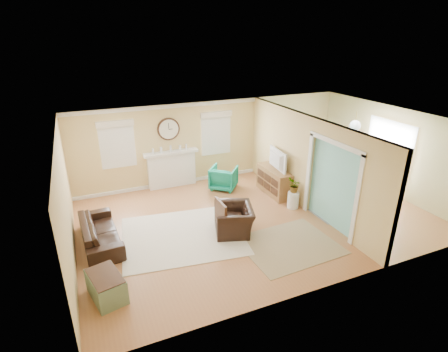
{
  "coord_description": "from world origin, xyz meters",
  "views": [
    {
      "loc": [
        -4.02,
        -7.23,
        4.58
      ],
      "look_at": [
        -0.8,
        0.3,
        1.2
      ],
      "focal_mm": 28.0,
      "sensor_mm": 36.0,
      "label": 1
    }
  ],
  "objects_px": {
    "green_chair": "(224,178)",
    "credenza": "(274,181)",
    "dining_table": "(329,185)",
    "eames_chair": "(234,219)",
    "sofa": "(100,232)"
  },
  "relations": [
    {
      "from": "credenza",
      "to": "dining_table",
      "type": "distance_m",
      "value": 1.67
    },
    {
      "from": "eames_chair",
      "to": "dining_table",
      "type": "distance_m",
      "value": 3.6
    },
    {
      "from": "green_chair",
      "to": "credenza",
      "type": "xyz_separation_m",
      "value": [
        1.25,
        -0.94,
        0.04
      ]
    },
    {
      "from": "dining_table",
      "to": "green_chair",
      "type": "bearing_deg",
      "value": 68.38
    },
    {
      "from": "eames_chair",
      "to": "green_chair",
      "type": "bearing_deg",
      "value": -179.67
    },
    {
      "from": "dining_table",
      "to": "credenza",
      "type": "bearing_deg",
      "value": 72.95
    },
    {
      "from": "credenza",
      "to": "green_chair",
      "type": "bearing_deg",
      "value": 143.13
    },
    {
      "from": "eames_chair",
      "to": "dining_table",
      "type": "xyz_separation_m",
      "value": [
        3.52,
        0.77,
        -0.02
      ]
    },
    {
      "from": "eames_chair",
      "to": "green_chair",
      "type": "height_order",
      "value": "green_chair"
    },
    {
      "from": "sofa",
      "to": "credenza",
      "type": "distance_m",
      "value": 5.17
    },
    {
      "from": "eames_chair",
      "to": "dining_table",
      "type": "height_order",
      "value": "eames_chair"
    },
    {
      "from": "dining_table",
      "to": "eames_chair",
      "type": "bearing_deg",
      "value": 112.82
    },
    {
      "from": "sofa",
      "to": "eames_chair",
      "type": "relative_size",
      "value": 1.93
    },
    {
      "from": "eames_chair",
      "to": "green_chair",
      "type": "distance_m",
      "value": 2.6
    },
    {
      "from": "green_chair",
      "to": "credenza",
      "type": "bearing_deg",
      "value": -176.99
    }
  ]
}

